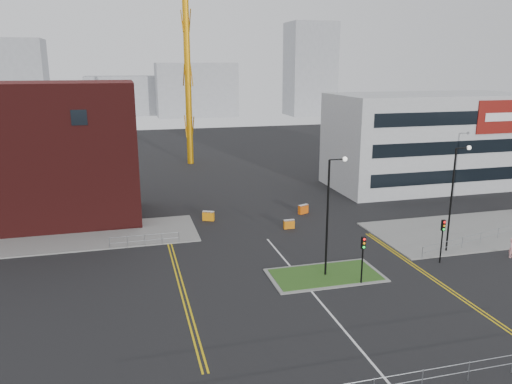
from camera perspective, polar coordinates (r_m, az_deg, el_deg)
The scene contains 27 objects.
ground at distance 31.72m, azimuth 10.20°, elevation -15.46°, with size 200.00×200.00×0.00m, color black.
pavement_left at distance 49.89m, azimuth -23.18°, elevation -5.03°, with size 28.00×8.00×0.12m, color slate.
pavement_right at distance 53.97m, azimuth 25.38°, elevation -3.84°, with size 24.00×10.00×0.12m, color slate.
island_kerb at distance 38.95m, azimuth 7.92°, elevation -9.40°, with size 8.60×4.60×0.08m, color slate.
grass_island at distance 38.94m, azimuth 7.92°, elevation -9.37°, with size 8.00×4.00×0.12m, color #204617.
brick_building at distance 54.55m, azimuth -26.14°, elevation 3.63°, with size 24.20×10.07×14.24m.
office_block at distance 69.04m, azimuth 18.97°, elevation 5.60°, with size 25.00×12.20×12.00m.
streetlamp_island at distance 37.20m, azimuth 8.51°, elevation -1.76°, with size 1.46×0.36×9.18m.
streetlamp_right_near at distance 44.82m, azimuth 21.72°, elevation 0.14°, with size 1.46×0.36×9.18m.
traffic_light_island at distance 37.11m, azimuth 12.13°, elevation -6.61°, with size 0.28×0.33×3.65m.
traffic_light_right at distance 42.74m, azimuth 20.56°, elevation -4.40°, with size 0.28×0.33×3.65m.
railing_front at distance 26.86m, azimuth 15.99°, elevation -19.91°, with size 24.05×0.05×1.10m.
railing_left at distance 45.29m, azimuth -12.60°, elevation -5.20°, with size 6.05×0.05×1.10m.
railing_right at distance 51.02m, azimuth 25.96°, elevation -4.06°, with size 19.05×5.05×1.10m.
centre_line at distance 33.30m, azimuth 8.72°, elevation -13.85°, with size 0.15×30.00×0.01m, color silver.
yellow_left_a at distance 38.24m, azimuth -8.94°, elevation -9.97°, with size 0.12×24.00×0.01m, color gold.
yellow_left_b at distance 38.27m, azimuth -8.48°, elevation -9.93°, with size 0.12×24.00×0.01m, color gold.
yellow_right_a at distance 40.75m, azimuth 18.93°, elevation -9.03°, with size 0.12×20.00×0.01m, color gold.
yellow_right_b at distance 40.91m, azimuth 19.28°, elevation -8.97°, with size 0.12×20.00×0.01m, color gold.
skyline_a at distance 147.46m, azimuth -26.29°, elevation 11.17°, with size 18.00×12.00×22.00m, color gray.
skyline_b at distance 156.50m, azimuth -6.86°, elevation 11.53°, with size 24.00×12.00×16.00m, color gray.
skyline_c at distance 160.28m, azimuth 6.20°, elevation 13.76°, with size 14.00×12.00×28.00m, color gray.
skyline_d at distance 165.07m, azimuth -13.65°, elevation 10.69°, with size 30.00×12.00×12.00m, color gray.
pedestrian at distance 46.95m, azimuth 27.19°, elevation -5.70°, with size 0.59×0.39×1.63m, color pink.
barrier_left at distance 51.64m, azimuth -5.47°, elevation -2.69°, with size 1.24×0.85×1.00m.
barrier_mid at distance 49.07m, azimuth 3.79°, elevation -3.64°, with size 1.07×0.37×0.90m.
barrier_right at distance 54.01m, azimuth 5.42°, elevation -1.92°, with size 1.23×0.81×0.99m.
Camera 1 is at (-12.17, -24.73, 15.70)m, focal length 35.00 mm.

